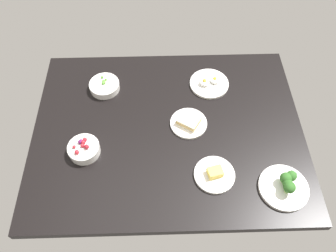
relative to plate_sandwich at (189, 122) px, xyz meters
The scene contains 7 objects.
dining_table 10.66cm from the plate_sandwich, 12.74° to the left, with size 126.74×96.69×4.00cm, color black.
plate_sandwich is the anchor object (origin of this frame).
plate_cheese 28.68cm from the plate_sandwich, 109.04° to the left, with size 17.60×17.60×4.79cm.
bowl_berries 49.56cm from the plate_sandwich, 16.25° to the left, with size 14.19×14.19×6.54cm.
plate_eggs 27.33cm from the plate_sandwich, 116.50° to the right, with size 20.04×20.04×4.80cm.
plate_broccoli 50.70cm from the plate_sandwich, 138.36° to the left, with size 20.88×20.88×8.52cm.
bowl_peas 47.58cm from the plate_sandwich, 29.31° to the right, with size 15.31×15.31×5.11cm.
Camera 1 is at (2.44, 85.18, 132.54)cm, focal length 34.96 mm.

